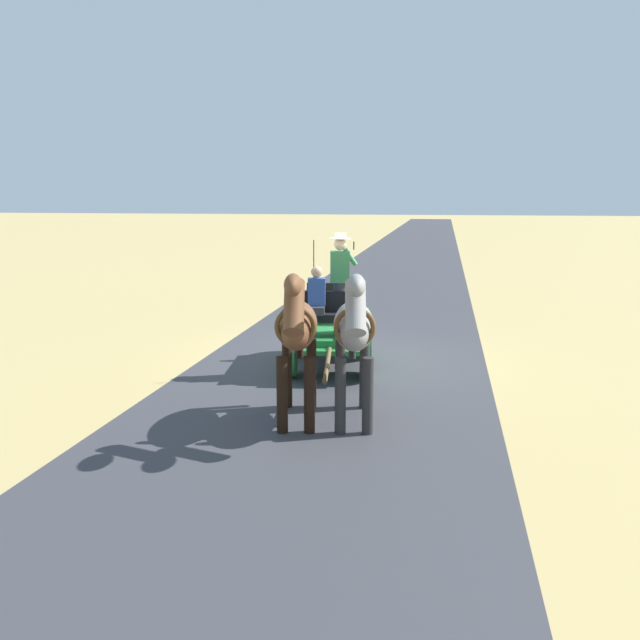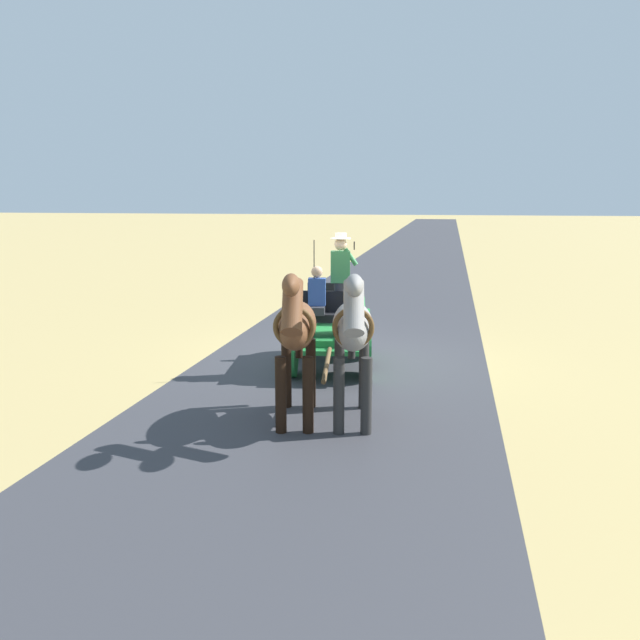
% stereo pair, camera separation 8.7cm
% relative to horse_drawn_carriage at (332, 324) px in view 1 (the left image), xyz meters
% --- Properties ---
extents(ground_plane, '(200.00, 200.00, 0.00)m').
position_rel_horse_drawn_carriage_xyz_m(ground_plane, '(-0.13, -0.64, -0.82)').
color(ground_plane, tan).
extents(road_surface, '(5.42, 160.00, 0.01)m').
position_rel_horse_drawn_carriage_xyz_m(road_surface, '(-0.13, -0.64, -0.81)').
color(road_surface, '#38383D').
rests_on(road_surface, ground).
extents(horse_drawn_carriage, '(1.73, 4.51, 2.50)m').
position_rel_horse_drawn_carriage_xyz_m(horse_drawn_carriage, '(0.00, 0.00, 0.00)').
color(horse_drawn_carriage, '#1E7233').
rests_on(horse_drawn_carriage, ground).
extents(horse_near_side, '(0.80, 2.15, 2.21)m').
position_rel_horse_drawn_carriage_xyz_m(horse_near_side, '(-0.80, 2.95, 0.51)').
color(horse_near_side, gray).
rests_on(horse_near_side, ground).
extents(horse_off_side, '(0.82, 2.15, 2.21)m').
position_rel_horse_drawn_carriage_xyz_m(horse_off_side, '(-0.03, 3.05, 0.51)').
color(horse_off_side, brown).
rests_on(horse_off_side, ground).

